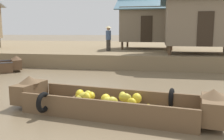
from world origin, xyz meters
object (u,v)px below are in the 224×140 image
(stilt_house_mid_right, at_px, (201,20))
(banana_boat, at_px, (109,103))
(stilt_house_mid_left, at_px, (148,24))
(vendor_person, at_px, (108,37))

(stilt_house_mid_right, bearing_deg, banana_boat, -111.25)
(stilt_house_mid_right, bearing_deg, stilt_house_mid_left, 129.68)
(stilt_house_mid_left, bearing_deg, stilt_house_mid_right, -50.32)
(stilt_house_mid_right, distance_m, vendor_person, 5.76)
(banana_boat, distance_m, vendor_person, 10.29)
(banana_boat, xyz_separation_m, stilt_house_mid_right, (3.55, 9.13, 2.45))
(banana_boat, distance_m, stilt_house_mid_right, 10.10)
(banana_boat, xyz_separation_m, vendor_person, (-2.06, 9.97, 1.45))
(stilt_house_mid_left, distance_m, vendor_person, 3.97)
(stilt_house_mid_left, height_order, stilt_house_mid_right, stilt_house_mid_right)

